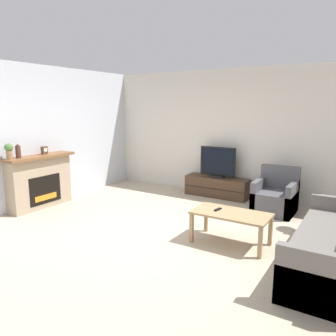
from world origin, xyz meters
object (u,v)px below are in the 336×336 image
at_px(tv_stand, 217,187).
at_px(tv, 218,163).
at_px(fireplace, 40,181).
at_px(armchair, 275,198).
at_px(remote, 218,209).
at_px(coffee_table, 231,217).
at_px(potted_plant, 9,150).
at_px(mantel_vase_left, 18,152).
at_px(mantel_clock, 44,150).

relative_size(tv_stand, tv, 1.72).
xyz_separation_m(fireplace, armchair, (3.90, 2.09, -0.25)).
bearing_deg(remote, tv, 121.87).
bearing_deg(remote, coffee_table, 7.03).
height_order(fireplace, potted_plant, potted_plant).
distance_m(mantel_vase_left, tv_stand, 3.99).
relative_size(mantel_vase_left, tv, 0.31).
bearing_deg(coffee_table, tv_stand, 118.08).
relative_size(fireplace, mantel_vase_left, 5.50).
bearing_deg(potted_plant, mantel_clock, 89.94).
height_order(tv_stand, remote, remote).
xyz_separation_m(potted_plant, coffee_table, (3.71, 0.91, -0.78)).
distance_m(tv, armchair, 1.48).
relative_size(fireplace, potted_plant, 4.88).
distance_m(mantel_clock, potted_plant, 0.72).
distance_m(mantel_vase_left, coffee_table, 3.86).
bearing_deg(fireplace, remote, 5.33).
bearing_deg(remote, mantel_vase_left, -160.08).
xyz_separation_m(tv_stand, coffee_table, (1.17, -2.19, 0.19)).
bearing_deg(mantel_vase_left, tv_stand, 48.95).
distance_m(mantel_vase_left, armchair, 4.70).
bearing_deg(tv, potted_plant, -129.47).
height_order(tv, remote, tv).
xyz_separation_m(fireplace, tv, (2.56, 2.51, 0.21)).
xyz_separation_m(mantel_clock, coffee_table, (3.71, 0.19, -0.69)).
xyz_separation_m(fireplace, remote, (3.53, 0.33, -0.05)).
distance_m(fireplace, mantel_clock, 0.59).
bearing_deg(tv_stand, mantel_clock, -136.95).
relative_size(fireplace, armchair, 1.65).
bearing_deg(mantel_clock, tv_stand, 43.05).
bearing_deg(mantel_clock, fireplace, -97.23).
height_order(fireplace, armchair, fireplace).
xyz_separation_m(mantel_clock, remote, (3.51, 0.19, -0.62)).
bearing_deg(tv_stand, mantel_vase_left, -131.05).
bearing_deg(mantel_clock, coffee_table, 2.92).
distance_m(mantel_clock, coffee_table, 3.78).
height_order(tv, coffee_table, tv).
bearing_deg(mantel_vase_left, tv, 48.93).
xyz_separation_m(fireplace, mantel_clock, (0.02, 0.14, 0.57)).
xyz_separation_m(mantel_vase_left, armchair, (3.89, 2.50, -0.86)).
distance_m(mantel_clock, tv_stand, 3.59).
bearing_deg(remote, tv_stand, 121.85).
bearing_deg(mantel_vase_left, mantel_clock, 89.92).
relative_size(mantel_clock, armchair, 0.18).
distance_m(fireplace, coffee_table, 3.75).
distance_m(fireplace, potted_plant, 0.88).
xyz_separation_m(fireplace, potted_plant, (0.02, -0.58, 0.66)).
bearing_deg(tv_stand, remote, -66.19).
distance_m(potted_plant, tv, 4.03).
relative_size(fireplace, mantel_clock, 9.10).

